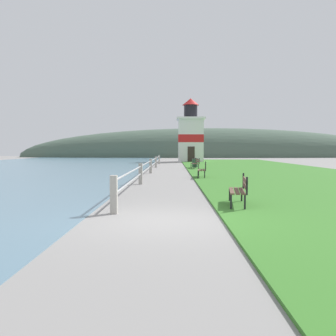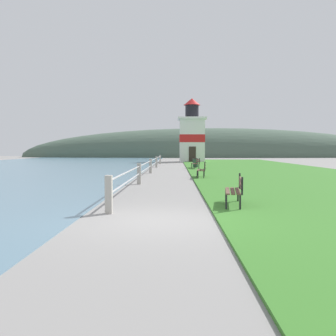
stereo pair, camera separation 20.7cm
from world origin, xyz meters
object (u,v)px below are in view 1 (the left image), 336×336
trash_bin (195,163)px  lighthouse (191,136)px  park_bench_near (240,189)px  park_bench_midway (203,169)px  park_bench_far (196,163)px

trash_bin → lighthouse: bearing=88.7°
park_bench_near → park_bench_midway: 10.80m
park_bench_near → trash_bin: (0.02, 22.48, -0.11)m
park_bench_near → park_bench_midway: bearing=-81.5°
park_bench_near → lighthouse: lighthouse is taller
park_bench_midway → lighthouse: (0.59, 27.83, 2.92)m
park_bench_far → lighthouse: lighthouse is taller
park_bench_midway → park_bench_far: 9.68m
park_bench_near → park_bench_midway: same height
park_bench_near → lighthouse: size_ratio=0.21×
park_bench_midway → park_bench_near: bearing=96.3°
park_bench_far → trash_bin: (0.05, 2.01, -0.12)m
park_bench_near → trash_bin: 22.48m
lighthouse → park_bench_midway: bearing=-91.2°
park_bench_near → lighthouse: 38.73m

